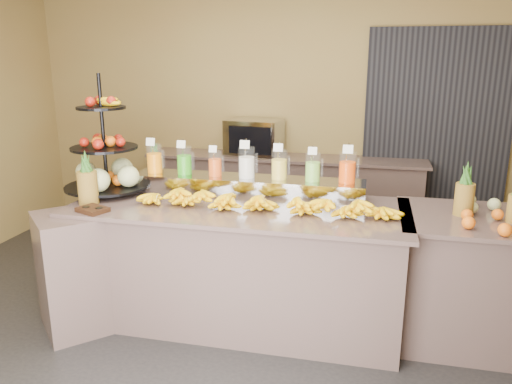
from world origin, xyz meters
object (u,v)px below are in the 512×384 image
(banana_heap, at_px, (263,199))
(fruit_stand, at_px, (111,164))
(oven_warmer, at_px, (254,137))
(pitcher_tray, at_px, (247,186))
(condiment_caddy, at_px, (93,210))
(right_fruit_pile, at_px, (489,212))

(banana_heap, height_order, fruit_stand, fruit_stand)
(oven_warmer, bearing_deg, pitcher_tray, -72.92)
(pitcher_tray, bearing_deg, banana_heap, -58.78)
(pitcher_tray, height_order, oven_warmer, oven_warmer)
(pitcher_tray, distance_m, condiment_caddy, 1.18)
(fruit_stand, bearing_deg, condiment_caddy, -91.28)
(banana_heap, distance_m, oven_warmer, 2.07)
(condiment_caddy, height_order, oven_warmer, oven_warmer)
(oven_warmer, bearing_deg, banana_heap, -69.25)
(right_fruit_pile, bearing_deg, banana_heap, -178.41)
(fruit_stand, relative_size, oven_warmer, 1.59)
(banana_heap, height_order, condiment_caddy, banana_heap)
(right_fruit_pile, distance_m, oven_warmer, 2.85)
(oven_warmer, bearing_deg, right_fruit_pile, -37.67)
(pitcher_tray, height_order, condiment_caddy, pitcher_tray)
(oven_warmer, bearing_deg, condiment_caddy, -99.43)
(right_fruit_pile, bearing_deg, pitcher_tray, 170.52)
(pitcher_tray, distance_m, right_fruit_pile, 1.76)
(fruit_stand, xyz_separation_m, oven_warmer, (0.75, 1.83, -0.04))
(right_fruit_pile, xyz_separation_m, oven_warmer, (-2.06, 1.96, 0.13))
(pitcher_tray, relative_size, fruit_stand, 1.95)
(right_fruit_pile, bearing_deg, oven_warmer, 136.49)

